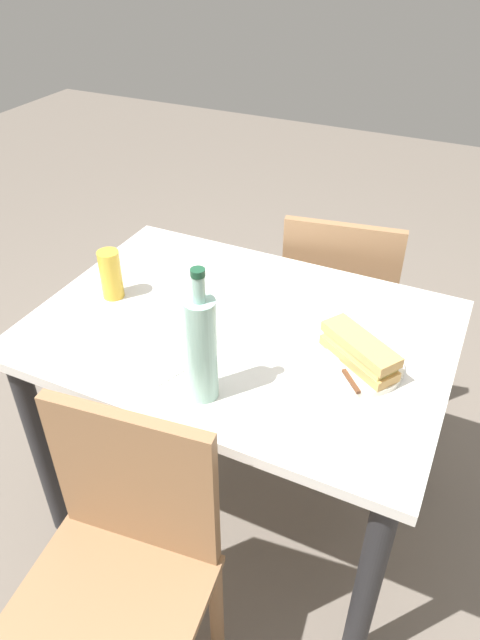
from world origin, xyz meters
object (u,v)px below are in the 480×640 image
object	(u,v)px
chair_near	(338,304)
knife_near	(344,371)
chair_far	(121,565)
baguette_sandwich_near	(359,351)
water_bottle	(202,348)
plate_near	(357,364)
beer_glass	(111,274)
dining_table	(240,361)

from	to	relation	value
chair_near	knife_near	size ratio (longest dim) A/B	5.95
chair_far	baguette_sandwich_near	distance (m)	0.72
baguette_sandwich_near	water_bottle	distance (m)	0.39
chair_far	baguette_sandwich_near	size ratio (longest dim) A/B	3.92
chair_near	plate_near	xyz separation A→B (m)	(-0.21, 0.61, 0.27)
chair_near	baguette_sandwich_near	xyz separation A→B (m)	(-0.21, 0.61, 0.31)
plate_near	beer_glass	distance (m)	0.71
plate_near	chair_far	bearing A→B (deg)	59.04
chair_near	water_bottle	size ratio (longest dim) A/B	2.55
chair_near	beer_glass	distance (m)	0.85
dining_table	water_bottle	bearing A→B (deg)	97.79
dining_table	beer_glass	world-z (taller)	beer_glass
knife_near	plate_near	bearing A→B (deg)	-110.88
chair_far	chair_near	xyz separation A→B (m)	(-0.12, -1.17, 0.00)
chair_near	dining_table	bearing A→B (deg)	79.08
baguette_sandwich_near	chair_far	bearing A→B (deg)	59.04
dining_table	chair_far	bearing A→B (deg)	89.04
beer_glass	plate_near	bearing A→B (deg)	179.88
chair_near	water_bottle	distance (m)	0.94
chair_far	chair_near	distance (m)	1.17
chair_near	plate_near	bearing A→B (deg)	109.22
knife_near	water_bottle	xyz separation A→B (m)	(0.27, 0.19, 0.12)
chair_far	beer_glass	size ratio (longest dim) A/B	5.92
water_bottle	chair_far	bearing A→B (deg)	81.58
chair_near	plate_near	world-z (taller)	chair_near
dining_table	baguette_sandwich_near	xyz separation A→B (m)	(-0.33, 0.03, 0.17)
baguette_sandwich_near	chair_near	bearing A→B (deg)	-70.78
knife_near	chair_far	bearing A→B (deg)	58.14
dining_table	beer_glass	bearing A→B (deg)	3.52
knife_near	beer_glass	xyz separation A→B (m)	(0.69, -0.05, 0.05)
dining_table	chair_near	xyz separation A→B (m)	(-0.11, -0.58, -0.14)
dining_table	knife_near	bearing A→B (deg)	166.16
baguette_sandwich_near	water_bottle	xyz separation A→B (m)	(0.29, 0.24, 0.09)
knife_near	chair_near	bearing A→B (deg)	-73.67
plate_near	knife_near	world-z (taller)	knife_near
knife_near	dining_table	bearing A→B (deg)	-13.84
chair_far	water_bottle	size ratio (longest dim) A/B	2.55
beer_glass	chair_near	bearing A→B (deg)	-129.37
knife_near	water_bottle	world-z (taller)	water_bottle
chair_far	knife_near	bearing A→B (deg)	-121.86
water_bottle	beer_glass	size ratio (longest dim) A/B	2.32
beer_glass	water_bottle	bearing A→B (deg)	149.90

